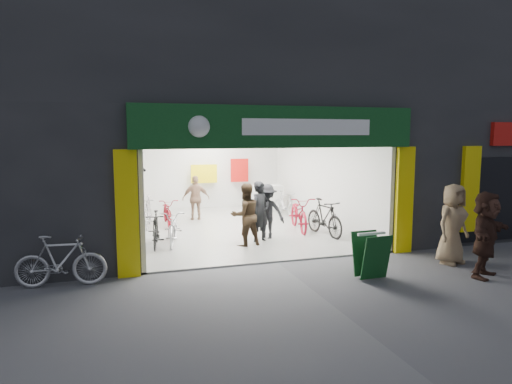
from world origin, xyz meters
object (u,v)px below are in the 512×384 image
bike_left_front (174,227)px  parked_bike (61,261)px  bike_right_front (324,218)px  sandwich_board (371,254)px  pedestrian_near (452,224)px

bike_left_front → parked_bike: size_ratio=1.06×
bike_right_front → sandwich_board: (-0.80, -3.78, -0.03)m
bike_left_front → pedestrian_near: pedestrian_near is taller
bike_right_front → pedestrian_near: 3.70m
pedestrian_near → parked_bike: bearing=158.7°
bike_right_front → bike_left_front: bearing=168.9°
bike_right_front → sandwich_board: size_ratio=1.94×
parked_bike → pedestrian_near: (8.21, -0.91, 0.40)m
parked_bike → sandwich_board: parked_bike is taller
bike_right_front → parked_bike: bike_right_front is taller
parked_bike → sandwich_board: bearing=-96.5°
sandwich_board → pedestrian_near: bearing=8.3°
bike_left_front → pedestrian_near: (5.73, -3.66, 0.43)m
bike_left_front → pedestrian_near: 6.81m
bike_right_front → sandwich_board: 3.86m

